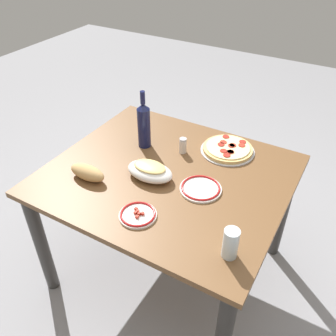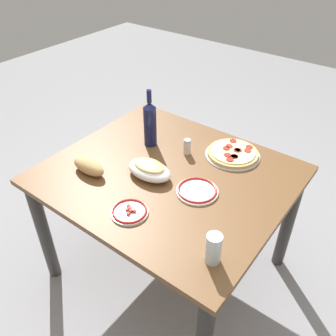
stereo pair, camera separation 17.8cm
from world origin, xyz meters
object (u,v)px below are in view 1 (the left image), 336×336
Objects in this scene: dining_table at (168,191)px; spice_shaker at (183,146)px; water_glass at (231,243)px; baked_pasta_dish at (150,170)px; bread_loaf at (87,172)px; wine_bottle at (144,124)px; side_plate_far at (138,215)px; pepperoni_pizza at (228,149)px; side_plate_near at (201,188)px.

dining_table is 0.26m from spice_shaker.
baked_pasta_dish is at bearing -26.41° from water_glass.
dining_table is at bearing -143.33° from bread_loaf.
baked_pasta_dish is 0.74× the size of wine_bottle.
bread_loaf is at bearing -15.13° from side_plate_far.
dining_table is at bearing 147.23° from wine_bottle.
side_plate_far is (0.14, 0.66, -0.01)m from pepperoni_pizza.
water_glass is (-0.46, 0.33, 0.18)m from dining_table.
bread_loaf reaches higher than dining_table.
pepperoni_pizza is 0.47m from baked_pasta_dish.
wine_bottle is 1.63× the size of side_plate_near.
wine_bottle is (0.18, -0.23, 0.09)m from baked_pasta_dish.
baked_pasta_dish reaches higher than bread_loaf.
pepperoni_pizza reaches higher than dining_table.
dining_table is 7.10× the size of side_plate_far.
wine_bottle is at bearing 12.00° from spice_shaker.
pepperoni_pizza is 0.76m from bread_loaf.
spice_shaker reaches higher than dining_table.
dining_table is 0.24m from side_plate_near.
side_plate_near is (0.26, -0.30, -0.06)m from water_glass.
bread_loaf reaches higher than side_plate_near.
side_plate_near is at bearing 169.54° from dining_table.
side_plate_near reaches higher than dining_table.
bread_loaf is at bearing 78.60° from wine_bottle.
bread_loaf is (0.36, -0.10, 0.03)m from side_plate_far.
water_glass is at bearing 112.83° from pepperoni_pizza.
spice_shaker is at bearing -83.13° from side_plate_far.
spice_shaker is (-0.22, -0.05, -0.09)m from wine_bottle.
spice_shaker is at bearing -124.06° from bread_loaf.
wine_bottle is at bearing 22.70° from pepperoni_pizza.
wine_bottle is 0.86m from water_glass.
water_glass reaches higher than dining_table.
side_plate_near is 1.02× the size of bread_loaf.
side_plate_far is at bearing 97.09° from dining_table.
spice_shaker is (0.06, -0.53, 0.03)m from side_plate_far.
wine_bottle is 1.66× the size of bread_loaf.
water_glass is at bearing 172.80° from bread_loaf.
water_glass is 0.40m from side_plate_near.
dining_table is 0.36m from side_plate_far.
dining_table is at bearing -82.91° from side_plate_far.
dining_table is 8.84× the size of water_glass.
water_glass is 0.80× the size of side_plate_far.
spice_shaker is at bearing -97.64° from baked_pasta_dish.
baked_pasta_dish is 0.28m from spice_shaker.
baked_pasta_dish is at bearing -68.69° from side_plate_far.
side_plate_near is (-0.26, -0.04, -0.03)m from baked_pasta_dish.
wine_bottle reaches higher than bread_loaf.
baked_pasta_dish is at bearing 82.36° from spice_shaker.
water_glass is at bearing 153.59° from baked_pasta_dish.
wine_bottle reaches higher than dining_table.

